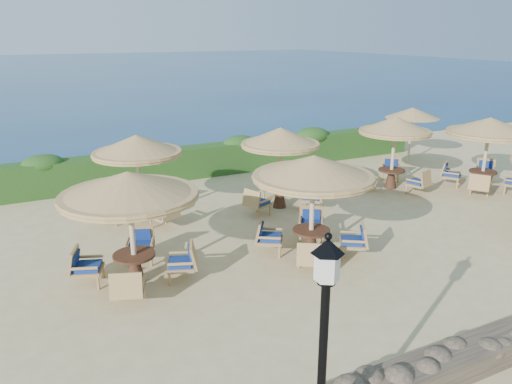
# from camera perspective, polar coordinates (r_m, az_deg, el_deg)

# --- Properties ---
(ground) EXTENTS (120.00, 120.00, 0.00)m
(ground) POSITION_cam_1_polar(r_m,az_deg,el_deg) (14.63, 8.23, -4.51)
(ground) COLOR #CFBC83
(ground) RESTS_ON ground
(sea) EXTENTS (160.00, 160.00, 0.00)m
(sea) POSITION_cam_1_polar(r_m,az_deg,el_deg) (81.63, -21.40, 12.81)
(sea) COLOR navy
(sea) RESTS_ON ground
(hedge) EXTENTS (18.00, 0.90, 1.20)m
(hedge) POSITION_cam_1_polar(r_m,az_deg,el_deg) (20.47, -3.13, 3.92)
(hedge) COLOR #1C4014
(hedge) RESTS_ON ground
(lamp_post) EXTENTS (0.44, 0.44, 3.31)m
(lamp_post) POSITION_cam_1_polar(r_m,az_deg,el_deg) (6.57, 7.54, -19.57)
(lamp_post) COLOR black
(lamp_post) RESTS_ON ground
(extra_parasol) EXTENTS (2.30, 2.30, 2.41)m
(extra_parasol) POSITION_cam_1_polar(r_m,az_deg,el_deg) (22.80, 17.45, 8.60)
(extra_parasol) COLOR beige
(extra_parasol) RESTS_ON ground
(cafe_set_0) EXTENTS (3.08, 3.08, 2.65)m
(cafe_set_0) POSITION_cam_1_polar(r_m,az_deg,el_deg) (11.32, -14.22, -1.44)
(cafe_set_0) COLOR beige
(cafe_set_0) RESTS_ON ground
(cafe_set_1) EXTENTS (3.07, 3.07, 2.65)m
(cafe_set_1) POSITION_cam_1_polar(r_m,az_deg,el_deg) (12.45, 6.53, 0.77)
(cafe_set_1) COLOR beige
(cafe_set_1) RESTS_ON ground
(cafe_set_3) EXTENTS (2.76, 2.76, 2.65)m
(cafe_set_3) POSITION_cam_1_polar(r_m,az_deg,el_deg) (15.22, -13.35, 3.50)
(cafe_set_3) COLOR beige
(cafe_set_3) RESTS_ON ground
(cafe_set_4) EXTENTS (2.74, 2.70, 2.65)m
(cafe_set_4) POSITION_cam_1_polar(r_m,az_deg,el_deg) (15.97, 2.79, 4.52)
(cafe_set_4) COLOR beige
(cafe_set_4) RESTS_ON ground
(cafe_set_5) EXTENTS (2.73, 2.73, 2.65)m
(cafe_set_5) POSITION_cam_1_polar(r_m,az_deg,el_deg) (18.69, 15.53, 5.91)
(cafe_set_5) COLOR beige
(cafe_set_5) RESTS_ON ground
(cafe_set_6) EXTENTS (2.93, 2.93, 2.65)m
(cafe_set_6) POSITION_cam_1_polar(r_m,az_deg,el_deg) (19.63, 24.96, 5.43)
(cafe_set_6) COLOR beige
(cafe_set_6) RESTS_ON ground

